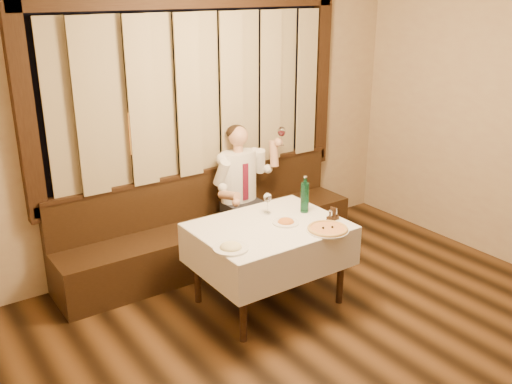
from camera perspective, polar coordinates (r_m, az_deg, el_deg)
room at (r=4.13m, az=7.36°, el=2.90°), size 5.01×6.01×2.81m
banquette at (r=5.89m, az=-4.59°, el=-4.06°), size 3.20×0.61×0.94m
dining_table at (r=4.96m, az=1.32°, el=-4.44°), size 1.27×0.97×0.76m
pizza at (r=4.84m, az=7.18°, el=-3.70°), size 0.36×0.36×0.04m
pasta_red at (r=4.95m, az=3.00°, el=-2.81°), size 0.23×0.23×0.08m
pasta_cream at (r=4.47m, az=-2.54°, el=-5.30°), size 0.28×0.28×0.10m
green_bottle at (r=5.17m, az=4.89°, el=-0.48°), size 0.07×0.07×0.34m
table_wine_glass at (r=5.11m, az=1.16°, el=-0.65°), size 0.07×0.07×0.20m
cruet_caddy at (r=5.06m, az=7.70°, el=-2.33°), size 0.11×0.06×0.12m
seated_man at (r=5.80m, az=-1.29°, el=0.95°), size 0.76×0.57×1.39m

